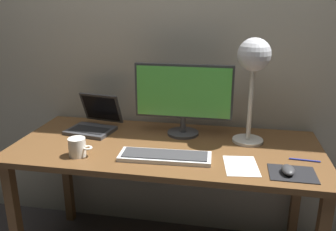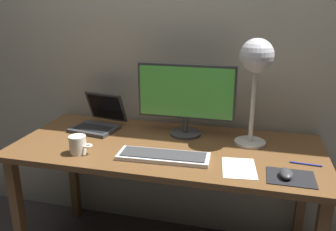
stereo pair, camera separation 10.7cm
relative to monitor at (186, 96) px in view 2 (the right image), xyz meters
name	(u,v)px [view 2 (the right image)]	position (x,y,z in m)	size (l,w,h in m)	color
back_wall	(184,30)	(-0.06, 0.23, 0.33)	(4.80, 0.06, 2.60)	#B2A893
desk	(167,159)	(-0.06, -0.17, -0.31)	(1.60, 0.70, 0.74)	brown
monitor	(186,96)	(0.00, 0.00, 0.00)	(0.54, 0.18, 0.40)	#38383A
keyboard_main	(163,156)	(-0.04, -0.34, -0.22)	(0.45, 0.16, 0.03)	silver
laptop	(100,118)	(-0.52, 0.00, -0.17)	(0.29, 0.30, 0.20)	#38383A
desk_lamp	(256,65)	(0.36, -0.04, 0.19)	(0.17, 0.17, 0.55)	beige
mousepad	(291,177)	(0.54, -0.39, -0.23)	(0.20, 0.16, 0.00)	black
mouse	(286,174)	(0.52, -0.39, -0.21)	(0.06, 0.10, 0.03)	#38383A
coffee_mug	(78,145)	(-0.46, -0.38, -0.18)	(0.12, 0.08, 0.09)	white
paper_sheet_near_mouse	(239,168)	(0.32, -0.35, -0.23)	(0.15, 0.21, 0.00)	white
pen	(306,164)	(0.61, -0.24, -0.22)	(0.01, 0.01, 0.14)	#2633A5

